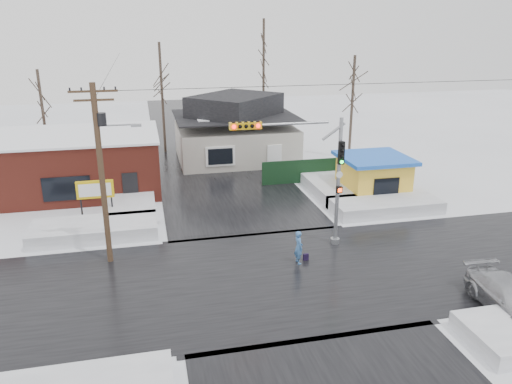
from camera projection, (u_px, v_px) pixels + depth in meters
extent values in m
plane|color=white|center=(279.00, 276.00, 23.96)|extent=(120.00, 120.00, 0.00)
cube|color=black|center=(279.00, 276.00, 23.95)|extent=(10.00, 120.00, 0.02)
cube|color=black|center=(279.00, 276.00, 23.95)|extent=(120.00, 10.00, 0.02)
cube|color=white|center=(95.00, 230.00, 28.39)|extent=(7.00, 3.00, 0.80)
cube|color=white|center=(385.00, 205.00, 32.19)|extent=(7.00, 3.00, 0.80)
cube|color=white|center=(131.00, 198.00, 33.43)|extent=(3.00, 8.00, 0.80)
cube|color=white|center=(328.00, 184.00, 36.39)|extent=(3.00, 8.00, 0.80)
cylinder|color=gray|center=(338.00, 183.00, 26.45)|extent=(0.20, 0.20, 7.00)
cylinder|color=gray|center=(335.00, 241.00, 27.52)|extent=(0.50, 0.50, 0.30)
cylinder|color=gray|center=(285.00, 124.00, 24.76)|extent=(4.60, 0.14, 0.14)
cube|color=gold|center=(246.00, 126.00, 24.33)|extent=(1.60, 0.28, 0.35)
sphere|color=#FF0C0C|center=(234.00, 127.00, 24.06)|extent=(0.20, 0.20, 0.20)
sphere|color=#FF0C0C|center=(258.00, 126.00, 24.31)|extent=(0.20, 0.20, 0.20)
cube|color=black|center=(341.00, 153.00, 25.72)|extent=(0.30, 0.22, 1.20)
sphere|color=#0CE533|center=(342.00, 162.00, 25.73)|extent=(0.18, 0.18, 0.18)
cube|color=black|center=(339.00, 190.00, 26.36)|extent=(0.30, 0.20, 0.35)
cylinder|color=#382619|center=(102.00, 177.00, 24.06)|extent=(0.28, 0.28, 9.00)
cube|color=#382619|center=(93.00, 91.00, 22.74)|extent=(2.20, 0.10, 0.10)
cube|color=#382619|center=(94.00, 100.00, 22.87)|extent=(1.80, 0.10, 0.10)
cylinder|color=black|center=(101.00, 119.00, 23.21)|extent=(0.44, 0.44, 0.60)
cylinder|color=gray|center=(116.00, 125.00, 23.44)|extent=(1.80, 0.08, 0.08)
cube|color=gray|center=(136.00, 125.00, 23.65)|extent=(0.50, 0.22, 0.12)
cube|color=maroon|center=(73.00, 164.00, 35.77)|extent=(12.00, 8.00, 4.00)
cube|color=white|center=(69.00, 135.00, 35.11)|extent=(12.20, 8.20, 0.15)
cube|color=black|center=(67.00, 189.00, 32.25)|extent=(3.00, 0.08, 1.60)
cube|color=black|center=(131.00, 189.00, 33.19)|extent=(1.00, 0.08, 2.20)
cylinder|color=black|center=(82.00, 208.00, 30.35)|extent=(0.10, 0.10, 1.80)
cylinder|color=black|center=(112.00, 205.00, 30.73)|extent=(0.10, 0.10, 1.80)
cube|color=gold|center=(95.00, 189.00, 30.19)|extent=(2.20, 0.18, 1.10)
cube|color=white|center=(95.00, 190.00, 30.09)|extent=(1.90, 0.02, 0.80)
cube|color=beige|center=(235.00, 143.00, 44.21)|extent=(10.00, 8.00, 3.00)
cube|color=black|center=(235.00, 116.00, 43.44)|extent=(10.40, 8.40, 0.12)
pyramid|color=black|center=(235.00, 105.00, 43.13)|extent=(9.00, 7.00, 1.80)
cube|color=maroon|center=(268.00, 101.00, 44.72)|extent=(0.70, 0.70, 1.40)
cube|color=white|center=(220.00, 156.00, 40.08)|extent=(2.40, 0.12, 1.60)
cube|color=yellow|center=(373.00, 178.00, 34.78)|extent=(4.00, 4.00, 2.60)
cube|color=blue|center=(374.00, 158.00, 34.31)|extent=(4.60, 4.60, 0.25)
cube|color=black|center=(386.00, 187.00, 32.90)|extent=(1.80, 0.06, 1.20)
cube|color=black|center=(313.00, 171.00, 37.97)|extent=(8.00, 0.12, 1.80)
cylinder|color=#332821|center=(162.00, 99.00, 45.51)|extent=(0.24, 0.24, 10.00)
cylinder|color=#332821|center=(264.00, 83.00, 49.15)|extent=(0.24, 0.24, 12.00)
cylinder|color=#332821|center=(352.00, 108.00, 43.51)|extent=(0.24, 0.24, 9.00)
cylinder|color=#332821|center=(44.00, 118.00, 41.88)|extent=(0.24, 0.24, 8.00)
imported|color=#3E70AF|center=(299.00, 247.00, 25.03)|extent=(0.48, 0.67, 1.73)
imported|color=#ABADB3|center=(510.00, 298.00, 20.73)|extent=(2.21, 4.85, 1.38)
cube|color=black|center=(306.00, 257.00, 25.52)|extent=(0.28, 0.12, 0.35)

